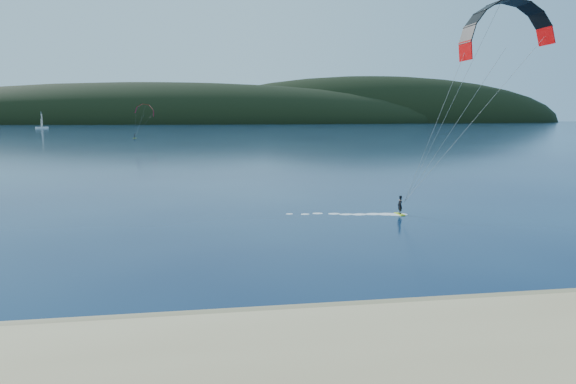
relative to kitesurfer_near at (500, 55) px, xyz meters
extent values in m
plane|color=#071434|center=(-20.07, -21.47, -14.07)|extent=(1800.00, 1800.00, 0.00)
cube|color=#8C7851|center=(-20.07, -16.97, -14.02)|extent=(220.00, 2.50, 0.10)
ellipsoid|color=black|center=(-70.07, 698.53, -14.07)|extent=(840.00, 280.00, 110.00)
ellipsoid|color=black|center=(239.93, 738.53, -14.07)|extent=(600.00, 240.00, 140.00)
cube|color=#BAD318|center=(-5.58, 6.16, -14.02)|extent=(0.61, 1.44, 0.08)
imported|color=black|center=(-5.58, 6.16, -13.13)|extent=(0.49, 0.68, 1.73)
cylinder|color=gray|center=(-2.45, 2.79, -6.14)|extent=(0.02, 0.02, 15.76)
cube|color=#BAD318|center=(-52.87, 189.37, -14.02)|extent=(1.36, 1.33, 0.08)
imported|color=black|center=(-52.87, 189.37, -13.10)|extent=(1.09, 1.08, 1.78)
cylinder|color=gray|center=(-50.25, 187.08, -8.15)|extent=(0.02, 0.02, 11.09)
cube|color=white|center=(-146.01, 383.73, -13.51)|extent=(9.43, 5.86, 1.57)
cylinder|color=white|center=(-146.01, 383.73, -7.34)|extent=(0.22, 0.22, 12.34)
cube|color=white|center=(-145.96, 385.30, -7.34)|extent=(1.08, 2.76, 8.98)
cube|color=white|center=(-145.96, 381.94, -9.58)|extent=(0.84, 2.13, 5.61)
camera|label=1|loc=(-23.58, -39.49, -4.93)|focal=32.33mm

